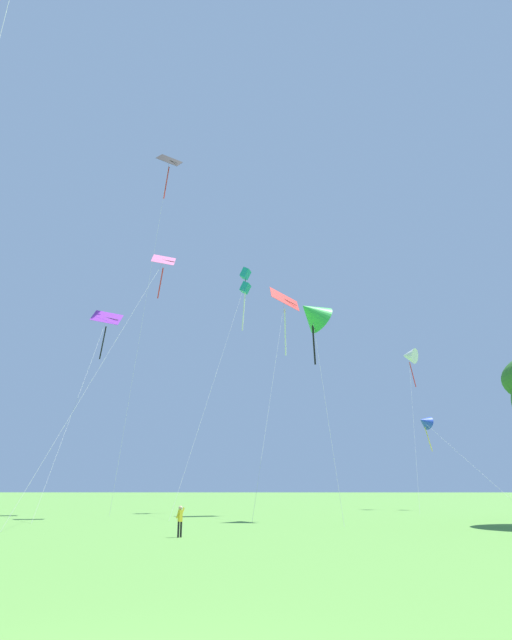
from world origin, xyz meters
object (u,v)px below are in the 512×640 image
object	(u,v)px
kite_green_small	(312,313)
kite_red_high	(284,312)
kite_teal_box	(245,283)
kite_purple_streamer	(105,327)
kite_black_large	(167,174)
person_child_small	(180,518)
kite_white_distant	(409,356)
kite_blue_delta	(424,422)
kite_pink_low	(160,271)

from	to	relation	value
kite_green_small	kite_red_high	world-z (taller)	kite_red_high
kite_teal_box	kite_green_small	bearing A→B (deg)	-66.82
kite_purple_streamer	kite_black_large	bearing A→B (deg)	22.63
kite_green_small	kite_purple_streamer	distance (m)	16.26
kite_teal_box	person_child_small	size ratio (longest dim) A/B	17.62
kite_white_distant	person_child_small	distance (m)	33.95
person_child_small	kite_purple_streamer	bearing A→B (deg)	117.11
kite_teal_box	kite_purple_streamer	xyz separation A→B (m)	(-10.22, -3.54, -4.79)
kite_blue_delta	kite_green_small	bearing A→B (deg)	-124.78
kite_red_high	person_child_small	size ratio (longest dim) A/B	14.75
kite_pink_low	kite_green_small	distance (m)	11.28
kite_black_large	kite_white_distant	bearing A→B (deg)	21.95
kite_blue_delta	person_child_small	xyz separation A→B (m)	(-16.69, -25.40, -6.41)
kite_white_distant	kite_purple_streamer	xyz separation A→B (m)	(-24.96, -10.11, -0.10)
kite_blue_delta	kite_green_small	xyz separation A→B (m)	(-10.67, -15.37, 4.73)
kite_red_high	person_child_small	xyz separation A→B (m)	(-4.60, -16.48, -13.38)
kite_black_large	kite_purple_streamer	world-z (taller)	kite_black_large
kite_teal_box	kite_red_high	bearing A→B (deg)	-52.57
kite_blue_delta	kite_white_distant	bearing A→B (deg)	103.30
kite_black_large	kite_red_high	size ratio (longest dim) A/B	1.82
kite_pink_low	kite_teal_box	bearing A→B (deg)	52.78
kite_teal_box	kite_blue_delta	bearing A→B (deg)	18.12
kite_blue_delta	kite_purple_streamer	world-z (taller)	kite_purple_streamer
kite_white_distant	person_child_small	size ratio (longest dim) A/B	12.87
kite_green_small	kite_purple_streamer	size ratio (longest dim) A/B	0.89
kite_purple_streamer	person_child_small	world-z (taller)	kite_purple_streamer
kite_blue_delta	kite_red_high	size ratio (longest dim) A/B	0.70
kite_teal_box	kite_purple_streamer	bearing A→B (deg)	-160.88
kite_teal_box	kite_white_distant	distance (m)	16.81
kite_teal_box	person_child_small	xyz separation A→B (m)	(-1.56, -20.45, -17.23)
kite_white_distant	kite_purple_streamer	size ratio (longest dim) A/B	0.96
kite_white_distant	kite_purple_streamer	bearing A→B (deg)	-157.95
kite_pink_low	person_child_small	distance (m)	20.52
kite_black_large	kite_red_high	world-z (taller)	kite_black_large
kite_white_distant	kite_green_small	bearing A→B (deg)	-121.20
kite_pink_low	kite_black_large	world-z (taller)	kite_black_large
kite_white_distant	kite_pink_low	bearing A→B (deg)	-145.60
kite_teal_box	kite_pink_low	bearing A→B (deg)	-127.22
kite_green_small	person_child_small	xyz separation A→B (m)	(-6.02, -10.03, -11.14)
kite_blue_delta	kite_purple_streamer	distance (m)	27.40
kite_blue_delta	kite_red_high	world-z (taller)	kite_red_high
kite_black_large	kite_blue_delta	xyz separation A→B (m)	(21.68, 6.96, -19.85)
kite_pink_low	kite_blue_delta	world-z (taller)	kite_pink_low
kite_pink_low	kite_green_small	size ratio (longest dim) A/B	1.34
kite_black_large	kite_green_small	distance (m)	20.51
kite_pink_low	kite_red_high	xyz separation A→B (m)	(8.62, 3.37, -1.89)
kite_blue_delta	kite_purple_streamer	xyz separation A→B (m)	(-25.35, -8.49, 6.02)
person_child_small	kite_blue_delta	bearing A→B (deg)	56.68
kite_pink_low	person_child_small	bearing A→B (deg)	-72.96
kite_white_distant	kite_red_high	bearing A→B (deg)	-138.00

